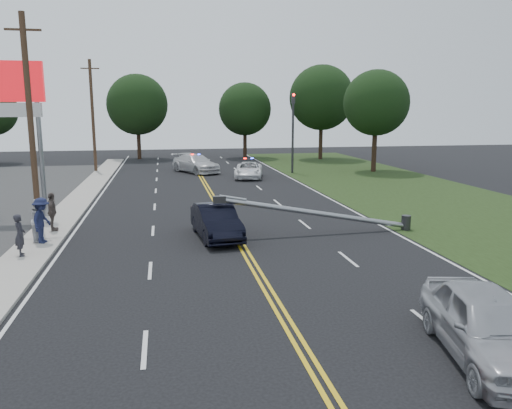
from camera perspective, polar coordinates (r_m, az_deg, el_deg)
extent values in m
plane|color=black|center=(14.79, 2.42, -11.52)|extent=(120.00, 120.00, 0.00)
cube|color=#A39D93|center=(24.55, -22.74, -3.14)|extent=(1.80, 70.00, 0.12)
cube|color=black|center=(29.18, 24.40, -1.27)|extent=(12.00, 80.00, 0.01)
cube|color=gold|center=(24.19, -2.90, -2.62)|extent=(0.36, 80.00, 0.00)
cylinder|color=gray|center=(28.10, -23.38, 5.59)|extent=(0.24, 0.24, 7.00)
cube|color=#BB0C13|center=(28.34, -26.34, 12.50)|extent=(3.20, 0.35, 2.00)
cube|color=white|center=(28.31, -26.10, 9.68)|extent=(2.80, 0.30, 0.70)
cylinder|color=#2D2D30|center=(44.85, 4.23, 8.05)|extent=(0.20, 0.20, 7.00)
cube|color=#2D2D30|center=(44.82, 4.28, 12.01)|extent=(0.28, 0.28, 0.90)
sphere|color=#FF0C07|center=(44.67, 4.34, 12.40)|extent=(0.22, 0.22, 0.22)
cylinder|color=#2D2D30|center=(24.66, 16.76, -2.00)|extent=(0.44, 0.44, 0.70)
cylinder|color=gray|center=(22.85, 6.92, -0.99)|extent=(8.90, 0.24, 1.80)
cube|color=#2D2D30|center=(21.80, -4.22, 0.58)|extent=(0.55, 0.32, 0.30)
cylinder|color=#382619|center=(26.06, -24.36, 8.49)|extent=(0.28, 0.28, 10.00)
cube|color=#382619|center=(26.30, -25.10, 17.65)|extent=(1.60, 0.10, 0.10)
cylinder|color=#382619|center=(47.72, -18.15, 9.52)|extent=(0.28, 0.28, 10.00)
cube|color=#382619|center=(47.85, -18.46, 14.54)|extent=(1.60, 0.10, 0.10)
cylinder|color=black|center=(59.50, -13.23, 6.82)|extent=(0.44, 0.44, 3.60)
sphere|color=black|center=(59.38, -13.42, 11.05)|extent=(6.86, 6.86, 6.86)
cylinder|color=black|center=(59.36, -1.27, 6.95)|extent=(0.44, 0.44, 3.31)
sphere|color=black|center=(59.23, -1.29, 10.85)|extent=(6.12, 6.12, 6.12)
cylinder|color=black|center=(58.39, 7.40, 7.16)|extent=(0.44, 0.44, 4.05)
sphere|color=black|center=(58.30, 7.52, 12.02)|extent=(7.34, 7.34, 7.34)
cylinder|color=black|center=(47.30, 13.34, 5.87)|extent=(0.44, 0.44, 3.62)
sphere|color=black|center=(47.15, 13.58, 11.23)|extent=(5.92, 5.92, 5.92)
imported|color=black|center=(22.15, -4.58, -1.95)|extent=(2.06, 4.66, 1.49)
imported|color=#A8AAB0|center=(12.74, 24.95, -12.37)|extent=(2.86, 5.09, 1.63)
imported|color=white|center=(41.68, -0.85, 3.95)|extent=(3.14, 5.11, 1.32)
imported|color=silver|center=(45.69, -6.89, 4.68)|extent=(4.68, 6.07, 1.64)
imported|color=#25242C|center=(20.99, -25.37, -3.17)|extent=(0.54, 0.68, 1.62)
imported|color=#BCBCC1|center=(22.98, -23.51, -1.62)|extent=(0.75, 0.93, 1.83)
imported|color=#181D3D|center=(22.61, -23.28, -1.67)|extent=(0.94, 1.35, 1.92)
imported|color=#5A4E48|center=(24.69, -22.26, -0.78)|extent=(0.58, 1.09, 1.78)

